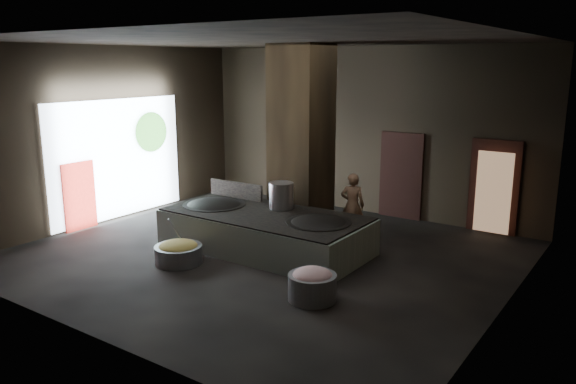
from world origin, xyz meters
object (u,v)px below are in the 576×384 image
Objects in this scene: stock_pot at (281,195)px; cook at (352,205)px; wok_right at (318,226)px; veg_basin at (179,254)px; meat_basin at (312,287)px; hearth_platform at (265,232)px; wok_left at (214,208)px.

cook is (1.09, 1.38, -0.36)m from stock_pot.
veg_basin is at bearing -142.47° from wok_right.
stock_pot reaches higher than wok_right.
meat_basin is (3.29, -0.01, 0.05)m from veg_basin.
hearth_platform is at bearing -95.19° from stock_pot.
wok_left is at bearing 106.32° from veg_basin.
wok_right is 1.44m from stock_pot.
cook is 3.89m from meat_basin.
wok_left is 1.66m from stock_pot.
veg_basin is 3.29m from meat_basin.
veg_basin is (0.49, -1.67, -0.57)m from wok_left.
stock_pot is 0.60× the size of veg_basin.
stock_pot is 0.70× the size of meat_basin.
cook reaches higher than stock_pot.
hearth_platform is at bearing 1.97° from wok_left.
wok_left is 3.26m from cook.
meat_basin is at bearing -36.86° from hearth_platform.
cook is at bearing 37.36° from wok_left.
hearth_platform is 2.91m from meat_basin.
meat_basin is (2.28, -2.28, -0.90)m from stock_pot.
hearth_platform is 2.27m from cook.
veg_basin is 1.16× the size of meat_basin.
wok_left is at bearing 156.00° from meat_basin.
meat_basin is at bearing -45.03° from stock_pot.
stock_pot reaches higher than meat_basin.
wok_left is at bearing -158.20° from stock_pot.
veg_basin is at bearing 179.84° from meat_basin.
wok_right is at bearing -21.04° from stock_pot.
meat_basin is (3.78, -1.68, -0.52)m from wok_left.
hearth_platform is at bearing 39.83° from cook.
wok_right is 1.89m from cook.
hearth_platform is 2.95× the size of cook.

